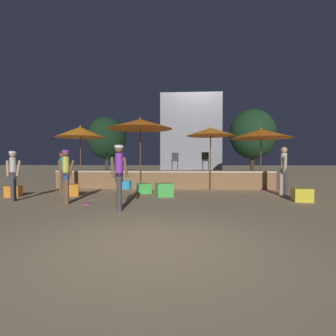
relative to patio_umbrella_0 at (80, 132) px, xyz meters
The scene contains 24 objects.
ground_plane 9.56m from the patio_umbrella_0, 61.39° to the right, with size 120.00×120.00×0.00m, color tan.
wooden_deck 4.76m from the patio_umbrella_0, 20.12° to the left, with size 10.25×3.03×0.84m.
patio_umbrella_0 is the anchor object (origin of this frame).
patio_umbrella_1 8.46m from the patio_umbrella_0, ahead, with size 2.82×2.82×2.85m.
patio_umbrella_2 6.09m from the patio_umbrella_0, ahead, with size 2.20×2.20×2.87m.
patio_umbrella_3 2.93m from the patio_umbrella_0, ahead, with size 2.93×2.93×3.28m.
cube_seat_0 3.60m from the patio_umbrella_0, 74.58° to the right, with size 0.60×0.60×0.44m.
cube_seat_1 5.43m from the patio_umbrella_0, 30.72° to the right, with size 0.72×0.72×0.49m.
cube_seat_2 9.68m from the patio_umbrella_0, 20.93° to the right, with size 0.61×0.61×0.43m.
cube_seat_3 4.03m from the patio_umbrella_0, 115.27° to the right, with size 0.57×0.57×0.40m.
cube_seat_4 3.27m from the patio_umbrella_0, ahead, with size 0.72×0.72×0.39m.
cube_seat_5 4.41m from the patio_umbrella_0, 26.17° to the right, with size 0.69×0.69×0.39m.
person_0 9.03m from the patio_umbrella_0, 13.23° to the right, with size 0.31×0.60×1.84m.
person_1 6.38m from the patio_umbrella_0, 58.73° to the right, with size 0.47×0.29×1.75m.
person_2 4.80m from the patio_umbrella_0, 73.27° to the right, with size 0.43×0.35×1.66m.
person_3 2.40m from the patio_umbrella_0, 93.90° to the right, with size 0.28×0.51×1.63m.
person_4 4.33m from the patio_umbrella_0, 99.82° to the right, with size 0.45×0.28×1.64m.
bistro_chair_0 6.25m from the patio_umbrella_0, 12.17° to the left, with size 0.41×0.42×0.90m.
bistro_chair_1 4.98m from the patio_umbrella_0, 23.65° to the left, with size 0.40×0.40×0.90m.
bistro_chair_2 2.25m from the patio_umbrella_0, 63.28° to the left, with size 0.47×0.47×0.90m.
frisbee_disc 5.50m from the patio_umbrella_0, 65.89° to the right, with size 0.25×0.25×0.03m.
background_tree_0 12.71m from the patio_umbrella_0, 38.28° to the left, with size 3.38×3.38×5.13m.
background_tree_1 11.02m from the patio_umbrella_0, 100.58° to the left, with size 3.44×3.44×5.20m.
distant_building 20.88m from the patio_umbrella_0, 74.33° to the left, with size 7.05×4.37×9.03m.
Camera 1 is at (0.55, -4.05, 1.36)m, focal length 28.00 mm.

